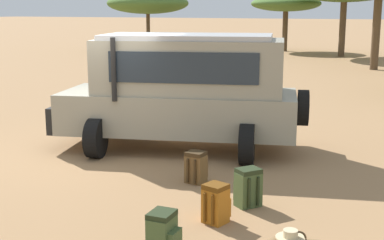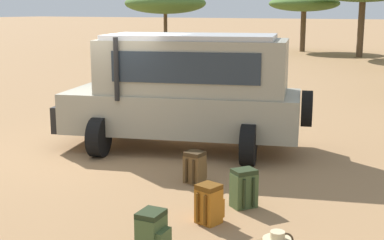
{
  "view_description": "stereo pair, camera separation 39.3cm",
  "coord_description": "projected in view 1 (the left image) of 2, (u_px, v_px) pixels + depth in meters",
  "views": [
    {
      "loc": [
        6.47,
        -8.91,
        2.94
      ],
      "look_at": [
        2.26,
        -0.55,
        1.0
      ],
      "focal_mm": 50.0,
      "sensor_mm": 36.0,
      "label": 1
    },
    {
      "loc": [
        6.82,
        -8.73,
        2.94
      ],
      "look_at": [
        2.26,
        -0.55,
        1.0
      ],
      "focal_mm": 50.0,
      "sensor_mm": 36.0,
      "label": 2
    }
  ],
  "objects": [
    {
      "name": "backpack_near_rear_wheel",
      "position": [
        248.0,
        188.0,
        8.1
      ],
      "size": [
        0.46,
        0.45,
        0.59
      ],
      "color": "#42562D",
      "rests_on": "ground_plane"
    },
    {
      "name": "ground_plane",
      "position": [
        108.0,
        152.0,
        11.24
      ],
      "size": [
        320.0,
        320.0,
        0.0
      ],
      "primitive_type": "plane",
      "color": "#9E754C"
    },
    {
      "name": "acacia_tree_far_left",
      "position": [
        148.0,
        3.0,
        37.69
      ],
      "size": [
        5.83,
        5.58,
        4.11
      ],
      "color": "brown",
      "rests_on": "ground_plane"
    },
    {
      "name": "backpack_outermost",
      "position": [
        196.0,
        167.0,
        9.21
      ],
      "size": [
        0.34,
        0.4,
        0.55
      ],
      "color": "brown",
      "rests_on": "ground_plane"
    },
    {
      "name": "acacia_tree_left_mid",
      "position": [
        286.0,
        4.0,
        37.58
      ],
      "size": [
        4.9,
        5.02,
        3.89
      ],
      "color": "brown",
      "rests_on": "ground_plane"
    },
    {
      "name": "safari_vehicle",
      "position": [
        184.0,
        89.0,
        11.25
      ],
      "size": [
        5.46,
        3.6,
        2.44
      ],
      "color": "gray",
      "rests_on": "ground_plane"
    },
    {
      "name": "backpack_beside_front_wheel",
      "position": [
        216.0,
        204.0,
        7.48
      ],
      "size": [
        0.36,
        0.43,
        0.56
      ],
      "color": "#B26619",
      "rests_on": "ground_plane"
    },
    {
      "name": "backpack_cluster_center",
      "position": [
        163.0,
        232.0,
        6.6
      ],
      "size": [
        0.41,
        0.38,
        0.51
      ],
      "color": "#42562D",
      "rests_on": "ground_plane"
    }
  ]
}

